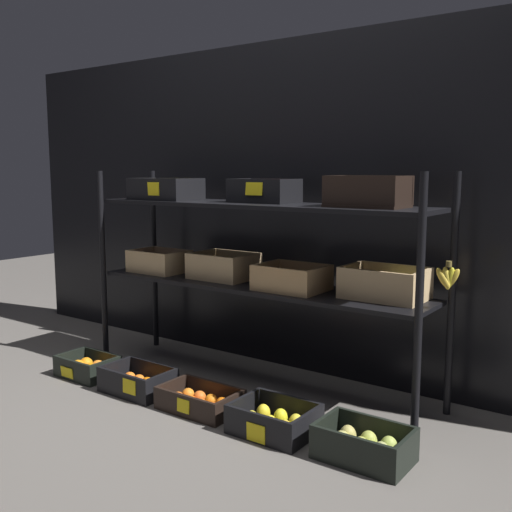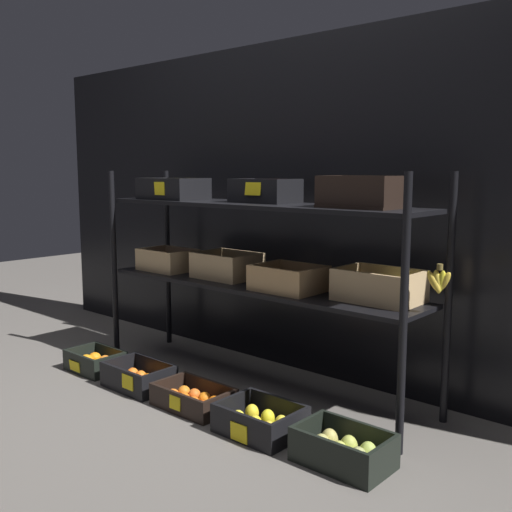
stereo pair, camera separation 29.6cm
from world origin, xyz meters
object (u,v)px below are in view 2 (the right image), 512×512
object	(u,v)px
display_rack	(260,246)
crate_ground_lemon	(260,422)
crate_ground_pear	(344,450)
crate_ground_tangerine	(139,379)
crate_ground_center_tangerine	(194,399)
crate_ground_orange	(96,362)

from	to	relation	value
display_rack	crate_ground_lemon	size ratio (longest dim) A/B	5.79
display_rack	crate_ground_pear	world-z (taller)	display_rack
crate_ground_tangerine	crate_ground_center_tangerine	world-z (taller)	crate_ground_tangerine
crate_ground_tangerine	crate_ground_pear	size ratio (longest dim) A/B	0.99
crate_ground_orange	crate_ground_lemon	distance (m)	1.19
crate_ground_tangerine	crate_ground_center_tangerine	distance (m)	0.40
display_rack	crate_ground_lemon	bearing A→B (deg)	-48.94
crate_ground_center_tangerine	crate_ground_pear	xyz separation A→B (m)	(0.82, 0.00, 0.01)
crate_ground_lemon	crate_ground_tangerine	bearing A→B (deg)	-179.45
crate_ground_orange	crate_ground_lemon	world-z (taller)	crate_ground_lemon
crate_ground_orange	crate_ground_tangerine	xyz separation A→B (m)	(0.39, -0.01, 0.00)
crate_ground_center_tangerine	crate_ground_orange	bearing A→B (deg)	-179.80
crate_ground_lemon	crate_ground_pear	xyz separation A→B (m)	(0.41, 0.00, 0.01)
display_rack	crate_ground_center_tangerine	xyz separation A→B (m)	(-0.04, -0.43, -0.68)
display_rack	crate_ground_pear	xyz separation A→B (m)	(0.78, -0.42, -0.66)
display_rack	crate_ground_tangerine	xyz separation A→B (m)	(-0.43, -0.43, -0.67)
display_rack	crate_ground_orange	size ratio (longest dim) A/B	6.39
crate_ground_center_tangerine	crate_ground_lemon	world-z (taller)	crate_ground_lemon
crate_ground_tangerine	crate_ground_lemon	distance (m)	0.81
display_rack	crate_ground_pear	bearing A→B (deg)	-28.42
display_rack	crate_ground_tangerine	distance (m)	0.91
crate_ground_lemon	crate_ground_pear	size ratio (longest dim) A/B	0.96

